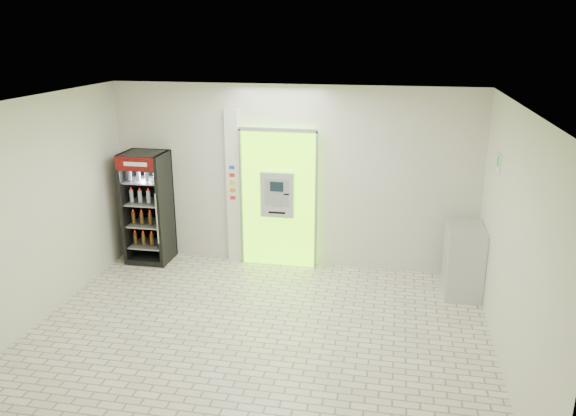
# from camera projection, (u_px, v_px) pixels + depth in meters

# --- Properties ---
(ground) EXTENTS (6.00, 6.00, 0.00)m
(ground) POSITION_uv_depth(u_px,v_px,m) (256.00, 337.00, 7.28)
(ground) COLOR beige
(ground) RESTS_ON ground
(room_shell) EXTENTS (6.00, 6.00, 6.00)m
(room_shell) POSITION_uv_depth(u_px,v_px,m) (253.00, 201.00, 6.72)
(room_shell) COLOR beige
(room_shell) RESTS_ON ground
(atm_assembly) EXTENTS (1.30, 0.24, 2.33)m
(atm_assembly) POSITION_uv_depth(u_px,v_px,m) (279.00, 198.00, 9.22)
(atm_assembly) COLOR #7FFF0A
(atm_assembly) RESTS_ON ground
(pillar) EXTENTS (0.22, 0.11, 2.60)m
(pillar) POSITION_uv_depth(u_px,v_px,m) (233.00, 187.00, 9.35)
(pillar) COLOR silver
(pillar) RESTS_ON ground
(beverage_cooler) EXTENTS (0.71, 0.67, 1.89)m
(beverage_cooler) POSITION_uv_depth(u_px,v_px,m) (148.00, 209.00, 9.48)
(beverage_cooler) COLOR black
(beverage_cooler) RESTS_ON ground
(steel_cabinet) EXTENTS (0.54, 0.80, 1.06)m
(steel_cabinet) POSITION_uv_depth(u_px,v_px,m) (463.00, 260.00, 8.34)
(steel_cabinet) COLOR #B8BBC1
(steel_cabinet) RESTS_ON ground
(exit_sign) EXTENTS (0.02, 0.22, 0.26)m
(exit_sign) POSITION_uv_depth(u_px,v_px,m) (499.00, 163.00, 7.40)
(exit_sign) COLOR white
(exit_sign) RESTS_ON room_shell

